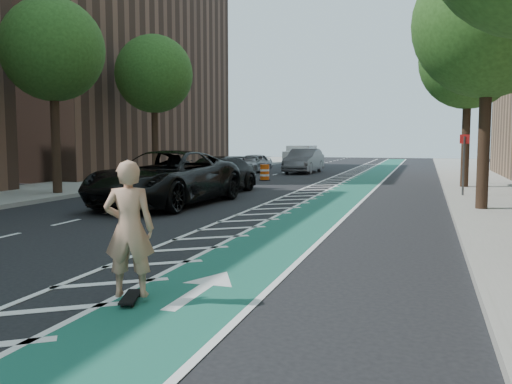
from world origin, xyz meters
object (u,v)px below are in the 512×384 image
at_px(skateboarder, 129,229).
at_px(suv_near, 166,178).
at_px(suv_far, 215,175).
at_px(barrel_a, 159,192).

xyz_separation_m(skateboarder, suv_near, (-4.72, 10.44, -0.10)).
bearing_deg(suv_far, skateboarder, -67.21).
xyz_separation_m(suv_far, barrel_a, (-0.44, -4.25, -0.34)).
height_order(skateboarder, suv_far, skateboarder).
relative_size(skateboarder, suv_far, 0.36).
bearing_deg(suv_near, suv_far, 93.02).
height_order(suv_near, suv_far, suv_near).
bearing_deg(skateboarder, suv_far, -91.55).
height_order(skateboarder, suv_near, skateboarder).
bearing_deg(suv_far, suv_near, -85.18).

